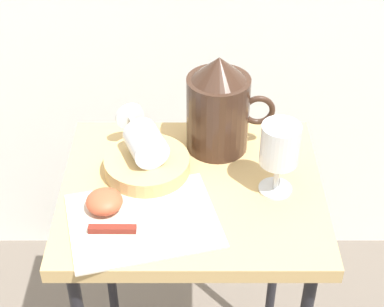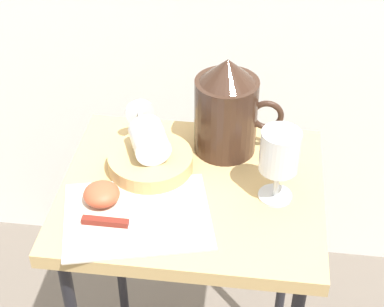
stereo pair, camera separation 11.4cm
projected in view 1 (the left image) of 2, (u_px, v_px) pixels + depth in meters
The scene contains 8 objects.
table at pixel (192, 219), 1.24m from camera, with size 0.51×0.43×0.73m.
linen_napkin at pixel (143, 220), 1.11m from camera, with size 0.26×0.20×0.00m, color beige.
basket_tray at pixel (147, 165), 1.21m from camera, with size 0.17×0.17×0.04m, color tan.
pitcher at pixel (218, 112), 1.24m from camera, with size 0.18×0.13×0.21m.
wine_glass_upright at pixel (280, 148), 1.12m from camera, with size 0.07×0.07×0.15m.
wine_glass_tipped_near at pixel (145, 142), 1.18m from camera, with size 0.11×0.15×0.07m.
apple_half_left at pixel (104, 202), 1.12m from camera, with size 0.07×0.07×0.04m, color #C15133.
knife at pixel (134, 230), 1.08m from camera, with size 0.23×0.02×0.01m.
Camera 1 is at (-0.00, -0.90, 1.51)m, focal length 57.57 mm.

